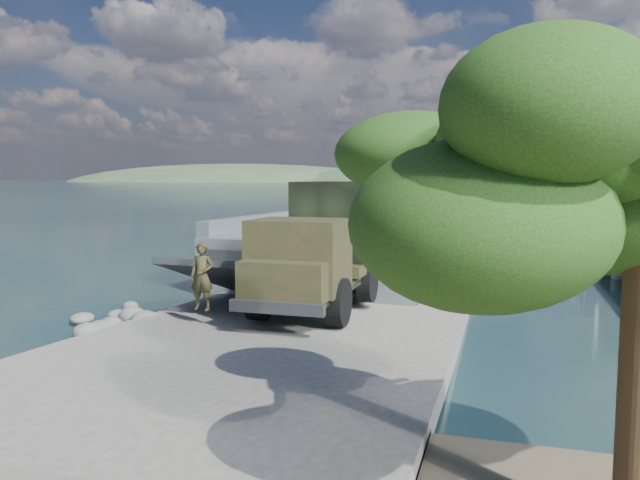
{
  "coord_description": "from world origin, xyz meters",
  "views": [
    {
      "loc": [
        6.15,
        -16.72,
        4.9
      ],
      "look_at": [
        -0.63,
        6.0,
        2.5
      ],
      "focal_mm": 35.0,
      "sensor_mm": 36.0,
      "label": 1
    }
  ],
  "objects_px": {
    "military_truck": "(329,243)",
    "soldier": "(202,289)",
    "overhang_tree": "(605,150)",
    "landing_craft": "(398,242)"
  },
  "relations": [
    {
      "from": "military_truck",
      "to": "soldier",
      "type": "xyz_separation_m",
      "value": [
        -2.84,
        -4.03,
        -1.08
      ]
    },
    {
      "from": "overhang_tree",
      "to": "landing_craft",
      "type": "bearing_deg",
      "value": 104.25
    },
    {
      "from": "military_truck",
      "to": "overhang_tree",
      "type": "distance_m",
      "value": 14.45
    },
    {
      "from": "soldier",
      "to": "landing_craft",
      "type": "bearing_deg",
      "value": 83.66
    },
    {
      "from": "landing_craft",
      "to": "military_truck",
      "type": "bearing_deg",
      "value": -83.44
    },
    {
      "from": "landing_craft",
      "to": "soldier",
      "type": "height_order",
      "value": "landing_craft"
    },
    {
      "from": "military_truck",
      "to": "landing_craft",
      "type": "bearing_deg",
      "value": 92.44
    },
    {
      "from": "soldier",
      "to": "overhang_tree",
      "type": "relative_size",
      "value": 0.29
    },
    {
      "from": "soldier",
      "to": "overhang_tree",
      "type": "distance_m",
      "value": 13.44
    },
    {
      "from": "military_truck",
      "to": "overhang_tree",
      "type": "relative_size",
      "value": 1.28
    }
  ]
}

